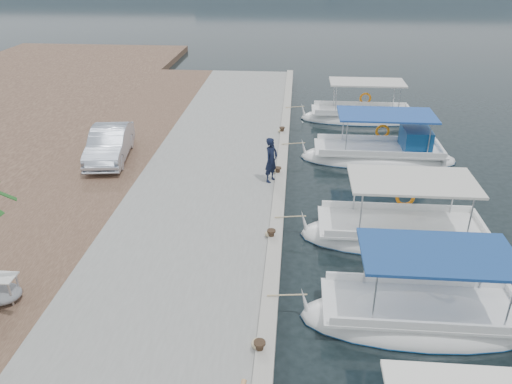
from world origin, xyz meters
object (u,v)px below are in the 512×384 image
fishing_caique_d (380,156)px  fishing_caique_b (420,319)px  fishing_caique_c (399,236)px  fisherman (271,160)px  parked_car (110,144)px  fishing_caique_e (361,118)px

fishing_caique_d → fishing_caique_b: bearing=-92.7°
fishing_caique_c → fishing_caique_d: same height
fishing_caique_d → fisherman: 6.26m
fishing_caique_b → parked_car: (-11.48, 9.16, 1.08)m
fishing_caique_c → fishing_caique_e: same height
fishing_caique_b → fishing_caique_c: 4.24m
fishing_caique_d → fishing_caique_e: 5.83m
fishing_caique_d → fishing_caique_c: bearing=-92.6°
fishing_caique_d → fisherman: fisherman is taller
fishing_caique_c → fisherman: (-4.55, 3.22, 1.28)m
fishing_caique_e → parked_car: 14.16m
fishing_caique_e → parked_car: bearing=-146.1°
fishing_caique_c → fishing_caique_b: bearing=-92.8°
fisherman → fishing_caique_b: bearing=-119.0°
fishing_caique_c → fisherman: size_ratio=3.71×
fishing_caique_b → fishing_caique_d: same height
fisherman → parked_car: bearing=107.4°
fishing_caique_c → fisherman: 5.72m
fishing_caique_b → fisherman: 8.72m
fishing_caique_b → fishing_caique_d: size_ratio=0.88×
fishing_caique_c → fishing_caique_e: size_ratio=0.99×
fishing_caique_d → parked_car: bearing=-170.3°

